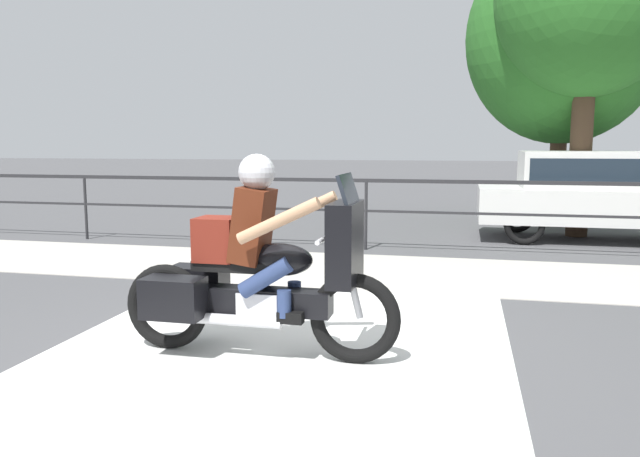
% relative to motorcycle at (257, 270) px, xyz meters
% --- Properties ---
extents(ground_plane, '(120.00, 120.00, 0.00)m').
position_rel_motorcycle_xyz_m(ground_plane, '(0.06, 0.17, -0.71)').
color(ground_plane, '#4C4C4F').
extents(sidewalk_band, '(44.00, 2.40, 0.01)m').
position_rel_motorcycle_xyz_m(sidewalk_band, '(0.06, 3.57, -0.71)').
color(sidewalk_band, '#B7B2A8').
rests_on(sidewalk_band, ground).
extents(crosswalk_band, '(3.78, 6.00, 0.01)m').
position_rel_motorcycle_xyz_m(crosswalk_band, '(0.13, -0.03, -0.71)').
color(crosswalk_band, silver).
rests_on(crosswalk_band, ground).
extents(fence_railing, '(36.00, 0.05, 1.16)m').
position_rel_motorcycle_xyz_m(fence_railing, '(0.06, 5.27, 0.20)').
color(fence_railing, '#232326').
rests_on(fence_railing, ground).
extents(motorcycle, '(2.32, 0.76, 1.64)m').
position_rel_motorcycle_xyz_m(motorcycle, '(0.00, 0.00, 0.00)').
color(motorcycle, black).
rests_on(motorcycle, ground).
extents(parked_car, '(4.00, 1.70, 1.58)m').
position_rel_motorcycle_xyz_m(parked_car, '(3.76, 7.12, 0.19)').
color(parked_car, silver).
rests_on(parked_car, ground).
extents(tree_behind_car, '(3.89, 3.89, 5.99)m').
position_rel_motorcycle_xyz_m(tree_behind_car, '(3.47, 9.13, 3.12)').
color(tree_behind_car, '#473323').
rests_on(tree_behind_car, ground).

